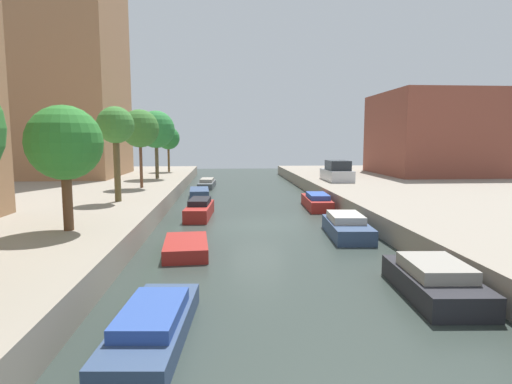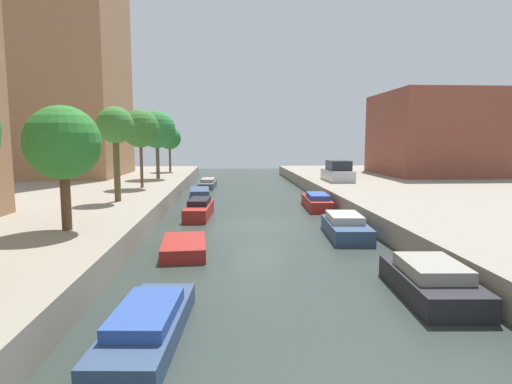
{
  "view_description": "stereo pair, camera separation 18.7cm",
  "coord_description": "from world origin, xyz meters",
  "px_view_note": "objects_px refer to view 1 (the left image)",
  "views": [
    {
      "loc": [
        -1.66,
        -21.16,
        4.24
      ],
      "look_at": [
        0.32,
        5.62,
        0.96
      ],
      "focal_mm": 30.16,
      "sensor_mm": 36.0,
      "label": 1
    },
    {
      "loc": [
        -1.47,
        -21.17,
        4.24
      ],
      "look_at": [
        0.32,
        5.62,
        0.96
      ],
      "focal_mm": 30.16,
      "sensor_mm": 36.0,
      "label": 2
    }
  ],
  "objects_px": {
    "moored_boat_left_2": "(186,247)",
    "moored_boat_left_3": "(200,209)",
    "apartment_tower_far": "(57,30)",
    "moored_boat_right_3": "(317,202)",
    "moored_boat_left_5": "(207,184)",
    "parked_car": "(337,172)",
    "low_block_right": "(434,134)",
    "street_tree_2": "(115,127)",
    "street_tree_4": "(156,130)",
    "street_tree_5": "(168,138)",
    "moored_boat_right_1": "(434,281)",
    "moored_boat_left_1": "(153,325)",
    "moored_boat_left_4": "(199,193)",
    "moored_boat_right_2": "(347,227)",
    "street_tree_1": "(64,144)",
    "street_tree_3": "(140,129)"
  },
  "relations": [
    {
      "from": "moored_boat_left_2",
      "to": "moored_boat_left_3",
      "type": "bearing_deg",
      "value": 89.39
    },
    {
      "from": "apartment_tower_far",
      "to": "moored_boat_right_3",
      "type": "bearing_deg",
      "value": -34.42
    },
    {
      "from": "apartment_tower_far",
      "to": "moored_boat_left_5",
      "type": "xyz_separation_m",
      "value": [
        12.79,
        -1.51,
        -13.33
      ]
    },
    {
      "from": "apartment_tower_far",
      "to": "parked_car",
      "type": "relative_size",
      "value": 6.17
    },
    {
      "from": "low_block_right",
      "to": "street_tree_2",
      "type": "height_order",
      "value": "low_block_right"
    },
    {
      "from": "street_tree_4",
      "to": "street_tree_5",
      "type": "relative_size",
      "value": 1.24
    },
    {
      "from": "parked_car",
      "to": "moored_boat_right_3",
      "type": "xyz_separation_m",
      "value": [
        -3.15,
        -7.2,
        -1.27
      ]
    },
    {
      "from": "moored_boat_right_1",
      "to": "moored_boat_right_3",
      "type": "xyz_separation_m",
      "value": [
        0.04,
        15.15,
        -0.01
      ]
    },
    {
      "from": "moored_boat_left_1",
      "to": "moored_boat_left_4",
      "type": "xyz_separation_m",
      "value": [
        -0.3,
        22.45,
        0.01
      ]
    },
    {
      "from": "street_tree_2",
      "to": "street_tree_4",
      "type": "relative_size",
      "value": 0.88
    },
    {
      "from": "moored_boat_right_2",
      "to": "street_tree_5",
      "type": "bearing_deg",
      "value": 113.15
    },
    {
      "from": "moored_boat_left_3",
      "to": "street_tree_1",
      "type": "bearing_deg",
      "value": -118.34
    },
    {
      "from": "street_tree_4",
      "to": "moored_boat_left_1",
      "type": "relative_size",
      "value": 1.28
    },
    {
      "from": "parked_car",
      "to": "street_tree_5",
      "type": "bearing_deg",
      "value": 143.45
    },
    {
      "from": "street_tree_3",
      "to": "moored_boat_left_5",
      "type": "distance_m",
      "value": 10.78
    },
    {
      "from": "low_block_right",
      "to": "moored_boat_right_1",
      "type": "bearing_deg",
      "value": -116.3
    },
    {
      "from": "moored_boat_left_4",
      "to": "moored_boat_right_3",
      "type": "bearing_deg",
      "value": -34.68
    },
    {
      "from": "moored_boat_right_2",
      "to": "moored_boat_left_3",
      "type": "bearing_deg",
      "value": 142.62
    },
    {
      "from": "street_tree_4",
      "to": "moored_boat_right_2",
      "type": "relative_size",
      "value": 1.36
    },
    {
      "from": "low_block_right",
      "to": "street_tree_3",
      "type": "bearing_deg",
      "value": -158.84
    },
    {
      "from": "street_tree_5",
      "to": "moored_boat_left_4",
      "type": "distance_m",
      "value": 13.85
    },
    {
      "from": "moored_boat_right_3",
      "to": "moored_boat_left_2",
      "type": "bearing_deg",
      "value": -125.03
    },
    {
      "from": "moored_boat_left_3",
      "to": "moored_boat_right_2",
      "type": "bearing_deg",
      "value": -37.38
    },
    {
      "from": "moored_boat_left_1",
      "to": "street_tree_3",
      "type": "bearing_deg",
      "value": 101.16
    },
    {
      "from": "street_tree_2",
      "to": "street_tree_5",
      "type": "bearing_deg",
      "value": 90.0
    },
    {
      "from": "parked_car",
      "to": "moored_boat_left_3",
      "type": "xyz_separation_m",
      "value": [
        -10.25,
        -9.79,
        -1.25
      ]
    },
    {
      "from": "street_tree_2",
      "to": "low_block_right",
      "type": "bearing_deg",
      "value": 32.83
    },
    {
      "from": "moored_boat_left_5",
      "to": "moored_boat_left_4",
      "type": "bearing_deg",
      "value": -92.33
    },
    {
      "from": "street_tree_1",
      "to": "street_tree_4",
      "type": "xyz_separation_m",
      "value": [
        0.0,
        20.65,
        0.95
      ]
    },
    {
      "from": "moored_boat_right_2",
      "to": "street_tree_1",
      "type": "bearing_deg",
      "value": -166.35
    },
    {
      "from": "street_tree_1",
      "to": "moored_boat_right_3",
      "type": "distance_m",
      "value": 15.83
    },
    {
      "from": "apartment_tower_far",
      "to": "moored_boat_left_4",
      "type": "bearing_deg",
      "value": -34.26
    },
    {
      "from": "low_block_right",
      "to": "moored_boat_left_5",
      "type": "relative_size",
      "value": 2.34
    },
    {
      "from": "moored_boat_left_5",
      "to": "low_block_right",
      "type": "bearing_deg",
      "value": 2.47
    },
    {
      "from": "street_tree_2",
      "to": "moored_boat_left_4",
      "type": "distance_m",
      "value": 10.24
    },
    {
      "from": "street_tree_4",
      "to": "street_tree_5",
      "type": "bearing_deg",
      "value": 90.0
    },
    {
      "from": "moored_boat_left_4",
      "to": "moored_boat_left_2",
      "type": "bearing_deg",
      "value": -88.58
    },
    {
      "from": "street_tree_5",
      "to": "moored_boat_right_2",
      "type": "height_order",
      "value": "street_tree_5"
    },
    {
      "from": "moored_boat_right_1",
      "to": "street_tree_4",
      "type": "bearing_deg",
      "value": 113.97
    },
    {
      "from": "street_tree_2",
      "to": "moored_boat_left_4",
      "type": "relative_size",
      "value": 1.41
    },
    {
      "from": "apartment_tower_far",
      "to": "moored_boat_left_1",
      "type": "xyz_separation_m",
      "value": [
        12.8,
        -30.96,
        -13.34
      ]
    },
    {
      "from": "moored_boat_left_1",
      "to": "moored_boat_right_1",
      "type": "distance_m",
      "value": 7.51
    },
    {
      "from": "street_tree_2",
      "to": "moored_boat_left_4",
      "type": "height_order",
      "value": "street_tree_2"
    },
    {
      "from": "street_tree_2",
      "to": "moored_boat_left_4",
      "type": "xyz_separation_m",
      "value": [
        3.76,
        8.38,
        -4.54
      ]
    },
    {
      "from": "street_tree_5",
      "to": "moored_boat_left_5",
      "type": "height_order",
      "value": "street_tree_5"
    },
    {
      "from": "moored_boat_right_2",
      "to": "apartment_tower_far",
      "type": "bearing_deg",
      "value": 132.53
    },
    {
      "from": "street_tree_1",
      "to": "moored_boat_left_4",
      "type": "bearing_deg",
      "value": 76.49
    },
    {
      "from": "street_tree_1",
      "to": "street_tree_3",
      "type": "bearing_deg",
      "value": 90.0
    },
    {
      "from": "street_tree_3",
      "to": "street_tree_4",
      "type": "bearing_deg",
      "value": 90.0
    },
    {
      "from": "parked_car",
      "to": "street_tree_4",
      "type": "bearing_deg",
      "value": 168.19
    }
  ]
}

